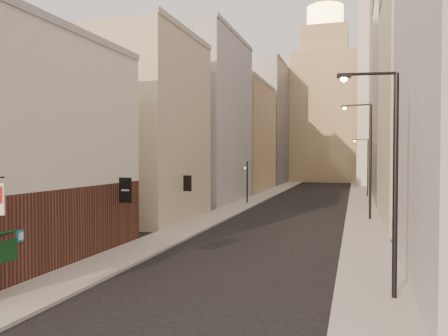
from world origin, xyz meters
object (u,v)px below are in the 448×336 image
at_px(white_tower, 380,87).
at_px(streetlamp_mid, 367,154).
at_px(streetlamp_far, 366,164).
at_px(traffic_light_left, 247,175).
at_px(clock_tower, 325,103).
at_px(streetlamp_near, 389,171).

distance_m(white_tower, streetlamp_mid, 48.92).
bearing_deg(streetlamp_far, traffic_light_left, -126.32).
xyz_separation_m(clock_tower, white_tower, (11.00, -14.00, 0.97)).
relative_size(streetlamp_near, streetlamp_far, 1.12).
height_order(streetlamp_mid, traffic_light_left, streetlamp_mid).
height_order(streetlamp_far, traffic_light_left, streetlamp_far).
distance_m(clock_tower, streetlamp_near, 84.49).
height_order(clock_tower, streetlamp_near, clock_tower).
bearing_deg(streetlamp_mid, traffic_light_left, 154.14).
distance_m(streetlamp_near, streetlamp_mid, 22.07).
distance_m(streetlamp_near, traffic_light_left, 34.33).
distance_m(clock_tower, traffic_light_left, 53.77).
bearing_deg(streetlamp_near, white_tower, 78.54).
relative_size(streetlamp_mid, streetlamp_far, 1.28).
distance_m(clock_tower, streetlamp_mid, 62.72).
bearing_deg(streetlamp_mid, streetlamp_far, 99.13).
bearing_deg(traffic_light_left, clock_tower, -105.15).
xyz_separation_m(streetlamp_far, traffic_light_left, (-13.50, -12.56, -1.15)).
distance_m(clock_tower, white_tower, 17.83).
xyz_separation_m(clock_tower, streetlamp_far, (8.18, -39.01, -13.10)).
xyz_separation_m(white_tower, streetlamp_far, (-2.82, -25.01, -14.07)).
xyz_separation_m(white_tower, streetlamp_near, (-2.96, -69.16, -13.55)).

